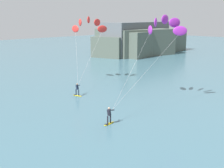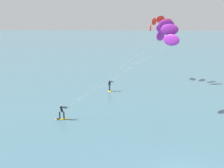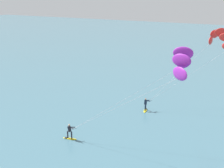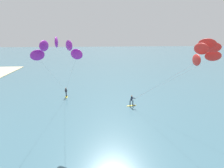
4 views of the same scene
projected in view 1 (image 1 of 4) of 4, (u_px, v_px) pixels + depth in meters
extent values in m
ellipsoid|color=yellow|center=(109.00, 124.00, 29.39)|extent=(1.53, 0.56, 0.08)
cube|color=black|center=(106.00, 124.00, 29.05)|extent=(0.32, 0.32, 0.02)
cylinder|color=black|center=(110.00, 119.00, 29.47)|extent=(0.14, 0.14, 0.78)
cylinder|color=black|center=(108.00, 120.00, 29.12)|extent=(0.14, 0.14, 0.78)
cube|color=black|center=(109.00, 112.00, 29.14)|extent=(0.36, 0.34, 0.63)
sphere|color=tan|center=(109.00, 108.00, 29.05)|extent=(0.20, 0.20, 0.20)
cylinder|color=black|center=(112.00, 110.00, 29.54)|extent=(0.55, 0.10, 0.03)
cylinder|color=black|center=(110.00, 110.00, 29.39)|extent=(0.57, 0.37, 0.15)
cylinder|color=black|center=(112.00, 110.00, 29.26)|extent=(0.60, 0.24, 0.15)
ellipsoid|color=purple|center=(180.00, 31.00, 34.92)|extent=(1.54, 1.29, 1.10)
ellipsoid|color=purple|center=(175.00, 23.00, 35.15)|extent=(1.72, 0.76, 1.10)
ellipsoid|color=purple|center=(165.00, 19.00, 35.79)|extent=(1.73, 0.53, 1.10)
ellipsoid|color=purple|center=(156.00, 22.00, 36.58)|extent=(1.63, 1.12, 1.10)
ellipsoid|color=purple|center=(150.00, 30.00, 37.20)|extent=(1.29, 1.54, 1.10)
cylinder|color=#B2B2B7|center=(149.00, 68.00, 32.26)|extent=(10.49, 0.66, 6.91)
cylinder|color=#B2B2B7|center=(133.00, 67.00, 33.41)|extent=(10.01, 3.25, 6.91)
ellipsoid|color=yellow|center=(77.00, 96.00, 39.79)|extent=(0.59, 1.54, 0.08)
cube|color=black|center=(75.00, 95.00, 40.01)|extent=(0.33, 0.32, 0.02)
cylinder|color=#192338|center=(79.00, 93.00, 39.57)|extent=(0.14, 0.14, 0.78)
cylinder|color=#192338|center=(76.00, 92.00, 39.82)|extent=(0.14, 0.14, 0.78)
cube|color=#192338|center=(77.00, 87.00, 39.55)|extent=(0.35, 0.36, 0.63)
sphere|color=#9E7051|center=(77.00, 84.00, 39.45)|extent=(0.20, 0.20, 0.20)
cylinder|color=black|center=(78.00, 85.00, 40.05)|extent=(0.45, 0.37, 0.03)
cylinder|color=#192338|center=(77.00, 85.00, 39.78)|extent=(0.37, 0.57, 0.15)
cylinder|color=#192338|center=(78.00, 85.00, 39.76)|extent=(0.60, 0.26, 0.15)
ellipsoid|color=red|center=(102.00, 29.00, 47.26)|extent=(1.87, 0.52, 1.10)
ellipsoid|color=red|center=(97.00, 22.00, 47.12)|extent=(1.86, 0.82, 1.10)
ellipsoid|color=red|center=(89.00, 20.00, 47.16)|extent=(1.64, 1.40, 1.10)
ellipsoid|color=red|center=(80.00, 22.00, 47.36)|extent=(1.17, 1.77, 1.10)
ellipsoid|color=red|center=(75.00, 29.00, 47.64)|extent=(0.52, 1.87, 1.10)
cylinder|color=#B2B2B7|center=(91.00, 56.00, 43.69)|extent=(8.49, 4.09, 6.64)
cylinder|color=#B2B2B7|center=(77.00, 56.00, 43.88)|extent=(5.84, 7.39, 6.64)
cube|color=#4C564C|center=(135.00, 42.00, 83.49)|extent=(19.66, 17.19, 6.86)
cube|color=#4C564C|center=(129.00, 44.00, 86.86)|extent=(28.97, 15.13, 5.20)
cube|color=#4C564C|center=(147.00, 42.00, 86.42)|extent=(28.39, 14.16, 6.37)
cube|color=#565B60|center=(138.00, 38.00, 85.57)|extent=(26.83, 10.38, 8.63)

